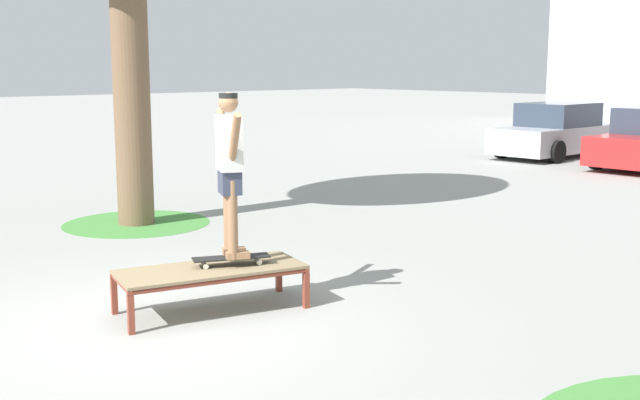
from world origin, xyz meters
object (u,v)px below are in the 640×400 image
object	(u,v)px
skate_box	(211,272)
skateboard	(231,258)
car_silver	(555,132)
skater	(230,163)

from	to	relation	value
skate_box	skateboard	distance (m)	0.26
skateboard	car_silver	size ratio (longest dim) A/B	0.19
skate_box	skater	xyz separation A→B (m)	(0.06, 0.22, 1.12)
skateboard	car_silver	xyz separation A→B (m)	(-5.63, 14.98, 0.15)
skateboard	car_silver	distance (m)	16.01
skate_box	car_silver	bearing A→B (deg)	110.15
car_silver	skateboard	bearing A→B (deg)	-69.39
skateboard	car_silver	bearing A→B (deg)	110.61
skateboard	car_silver	world-z (taller)	car_silver
skater	skateboard	bearing A→B (deg)	-114.21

